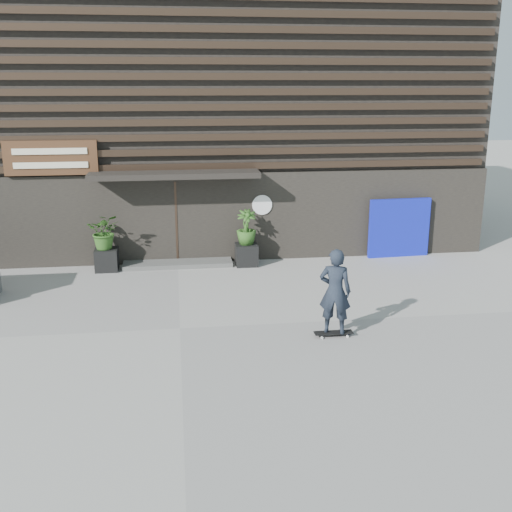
{
  "coord_description": "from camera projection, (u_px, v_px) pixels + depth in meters",
  "views": [
    {
      "loc": [
        0.01,
        -11.94,
        4.89
      ],
      "look_at": [
        1.77,
        1.4,
        1.1
      ],
      "focal_mm": 43.2,
      "sensor_mm": 36.0,
      "label": 1
    }
  ],
  "objects": [
    {
      "name": "blue_tarp",
      "position": [
        399.0,
        228.0,
        17.78
      ],
      "size": [
        1.82,
        0.24,
        1.71
      ],
      "primitive_type": "cube",
      "rotation": [
        0.0,
        0.0,
        0.07
      ],
      "color": "#0D15B0",
      "rests_on": "ground"
    },
    {
      "name": "planter_pot_right",
      "position": [
        246.0,
        255.0,
        17.07
      ],
      "size": [
        0.6,
        0.6,
        0.6
      ],
      "primitive_type": "cube",
      "color": "black",
      "rests_on": "ground"
    },
    {
      "name": "ground",
      "position": [
        180.0,
        328.0,
        12.72
      ],
      "size": [
        80.0,
        80.0,
        0.0
      ],
      "primitive_type": "plane",
      "color": "gray",
      "rests_on": "ground"
    },
    {
      "name": "bamboo_left",
      "position": [
        105.0,
        231.0,
        16.38
      ],
      "size": [
        0.86,
        0.75,
        0.96
      ],
      "primitive_type": "imported",
      "color": "#2D591E",
      "rests_on": "planter_pot_left"
    },
    {
      "name": "planter_pot_left",
      "position": [
        107.0,
        259.0,
        16.6
      ],
      "size": [
        0.6,
        0.6,
        0.6
      ],
      "primitive_type": "cube",
      "color": "black",
      "rests_on": "ground"
    },
    {
      "name": "skateboarder",
      "position": [
        335.0,
        292.0,
        12.06
      ],
      "size": [
        0.78,
        0.61,
        1.82
      ],
      "color": "black",
      "rests_on": "ground"
    },
    {
      "name": "entrance_step",
      "position": [
        178.0,
        263.0,
        17.09
      ],
      "size": [
        3.0,
        0.8,
        0.12
      ],
      "primitive_type": "cube",
      "color": "#4A4A47",
      "rests_on": "ground"
    },
    {
      "name": "building",
      "position": [
        172.0,
        110.0,
        21.14
      ],
      "size": [
        18.0,
        11.0,
        8.0
      ],
      "color": "black",
      "rests_on": "ground"
    },
    {
      "name": "bamboo_right",
      "position": [
        246.0,
        227.0,
        16.86
      ],
      "size": [
        0.54,
        0.54,
        0.96
      ],
      "primitive_type": "imported",
      "color": "#2D591E",
      "rests_on": "planter_pot_right"
    }
  ]
}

